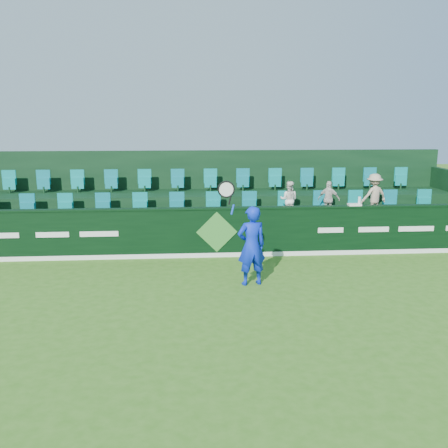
{
  "coord_description": "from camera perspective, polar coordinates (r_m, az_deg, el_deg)",
  "views": [
    {
      "loc": [
        -0.76,
        -9.06,
        3.7
      ],
      "look_at": [
        0.11,
        2.8,
        1.15
      ],
      "focal_mm": 40.0,
      "sensor_mm": 36.0,
      "label": 1
    }
  ],
  "objects": [
    {
      "name": "stand_tier_front",
      "position": [
        14.56,
        -1.11,
        -1.0
      ],
      "size": [
        16.0,
        2.0,
        0.8
      ],
      "primitive_type": "cube",
      "color": "black",
      "rests_on": "ground"
    },
    {
      "name": "stand_rear",
      "position": [
        16.71,
        -1.56,
        3.55
      ],
      "size": [
        16.0,
        4.1,
        2.6
      ],
      "color": "black",
      "rests_on": "ground"
    },
    {
      "name": "spectator_middle",
      "position": [
        14.96,
        11.88,
        2.77
      ],
      "size": [
        0.69,
        0.5,
        1.08
      ],
      "primitive_type": "imported",
      "rotation": [
        0.0,
        0.0,
        2.72
      ],
      "color": "beige",
      "rests_on": "stand_tier_front"
    },
    {
      "name": "tennis_player",
      "position": [
        11.12,
        3.12,
        -2.43
      ],
      "size": [
        1.17,
        0.56,
        2.41
      ],
      "color": "#0B26C7",
      "rests_on": "ground"
    },
    {
      "name": "towel",
      "position": [
        14.02,
        14.68,
        2.16
      ],
      "size": [
        0.35,
        0.23,
        0.05
      ],
      "primitive_type": "cube",
      "color": "white",
      "rests_on": "sponsor_hoarding"
    },
    {
      "name": "drinks_bottle",
      "position": [
        14.05,
        15.21,
        2.55
      ],
      "size": [
        0.08,
        0.08,
        0.24
      ],
      "primitive_type": "cylinder",
      "color": "silver",
      "rests_on": "sponsor_hoarding"
    },
    {
      "name": "sponsor_hoarding",
      "position": [
        13.43,
        -0.85,
        -0.92
      ],
      "size": [
        16.0,
        0.25,
        1.35
      ],
      "color": "black",
      "rests_on": "ground"
    },
    {
      "name": "stand_tier_back",
      "position": [
        16.37,
        -1.47,
        1.36
      ],
      "size": [
        16.0,
        1.8,
        1.3
      ],
      "primitive_type": "cube",
      "color": "black",
      "rests_on": "ground"
    },
    {
      "name": "seat_row_back",
      "position": [
        16.52,
        -1.54,
        4.79
      ],
      "size": [
        13.5,
        0.5,
        0.6
      ],
      "primitive_type": "cube",
      "color": "#0A827F",
      "rests_on": "stand_tier_back"
    },
    {
      "name": "seat_row_front",
      "position": [
        14.81,
        -1.2,
        1.99
      ],
      "size": [
        13.5,
        0.5,
        0.6
      ],
      "primitive_type": "cube",
      "color": "#0A827F",
      "rests_on": "stand_tier_front"
    },
    {
      "name": "spectator_right",
      "position": [
        15.37,
        16.76,
        3.14
      ],
      "size": [
        0.93,
        0.68,
        1.29
      ],
      "primitive_type": "imported",
      "rotation": [
        0.0,
        0.0,
        3.4
      ],
      "color": "tan",
      "rests_on": "stand_tier_front"
    },
    {
      "name": "ground",
      "position": [
        9.82,
        0.54,
        -10.04
      ],
      "size": [
        60.0,
        60.0,
        0.0
      ],
      "primitive_type": "plane",
      "color": "#356B19",
      "rests_on": "ground"
    },
    {
      "name": "spectator_left",
      "position": [
        14.68,
        7.43,
        2.76
      ],
      "size": [
        0.64,
        0.57,
        1.09
      ],
      "primitive_type": "imported",
      "rotation": [
        0.0,
        0.0,
        2.8
      ],
      "color": "white",
      "rests_on": "stand_tier_front"
    }
  ]
}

